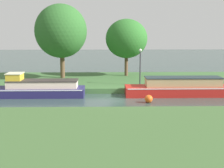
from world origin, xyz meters
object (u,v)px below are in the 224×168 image
Objects in this scene: red_narrowboat at (189,88)px; mooring_post_far at (156,83)px; willow_tree_left at (61,31)px; willow_tree_centre at (126,39)px; mooring_post_near at (68,83)px; lamp_post at (140,62)px; navy_barge at (35,89)px; channel_buoy at (149,99)px.

red_narrowboat reaches higher than mooring_post_far.
willow_tree_centre is at bearing 15.86° from willow_tree_left.
mooring_post_near is (-9.21, 1.27, 0.20)m from red_narrowboat.
willow_tree_left is at bearing 151.10° from lamp_post.
mooring_post_near is (2.34, 1.27, 0.22)m from navy_barge.
red_narrowboat is 9.72m from willow_tree_centre.
navy_barge reaches higher than channel_buoy.
navy_barge is 1.36× the size of willow_tree_centre.
navy_barge is 11.45m from willow_tree_centre.
navy_barge is at bearing 180.00° from red_narrowboat.
willow_tree_centre is (7.35, 8.05, 3.48)m from navy_barge.
willow_tree_left is 8.29m from lamp_post.
mooring_post_far is (1.18, -1.22, -1.51)m from lamp_post.
lamp_post is at bearing 11.94° from mooring_post_near.
navy_barge is 7.68m from willow_tree_left.
mooring_post_near is (-5.01, -6.79, -3.27)m from willow_tree_centre.
willow_tree_left is 1.23× the size of willow_tree_centre.
willow_tree_centre reaches higher than mooring_post_far.
red_narrowboat is 4.57m from lamp_post.
channel_buoy is at bearing -32.38° from mooring_post_near.
willow_tree_left is 6.44m from willow_tree_centre.
willow_tree_left is at bearing 79.24° from navy_barge.
willow_tree_left reaches higher than mooring_post_near.
mooring_post_far is at bearing 150.74° from red_narrowboat.
navy_barge is at bearing -100.76° from willow_tree_left.
willow_tree_left reaches higher than navy_barge.
willow_tree_left reaches higher than channel_buoy.
channel_buoy is at bearing -51.40° from willow_tree_left.
lamp_post reaches higher than mooring_post_near.
lamp_post is 6.09m from mooring_post_near.
mooring_post_near reaches higher than mooring_post_far.
willow_tree_centre reaches higher than red_narrowboat.
lamp_post is 2.27m from mooring_post_far.
willow_tree_centre is (-4.20, 8.05, 3.47)m from red_narrowboat.
lamp_post reaches higher than mooring_post_far.
navy_barge is 2.53× the size of lamp_post.
mooring_post_near is at bearing -126.46° from willow_tree_centre.
mooring_post_far is 1.35× the size of channel_buoy.
lamp_post is at bearing 17.05° from navy_barge.
navy_barge is at bearing -151.56° from mooring_post_near.
willow_tree_centre is 7.55× the size of mooring_post_far.
red_narrowboat is 13.18× the size of mooring_post_far.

